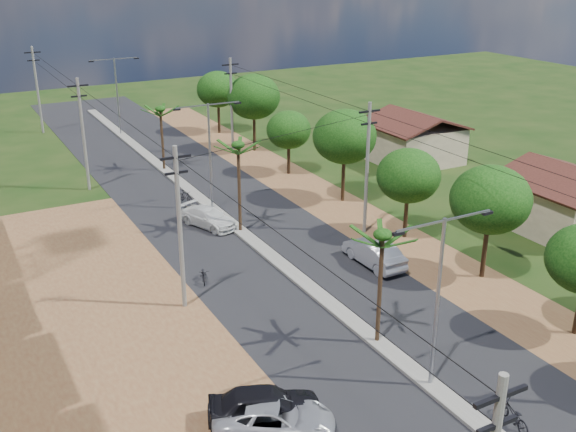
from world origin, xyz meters
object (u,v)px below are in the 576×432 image
(car_silver_mid, at_px, (374,254))
(car_parked_silver, at_px, (274,420))
(car_parked_dark, at_px, (265,406))
(car_white_far, at_px, (209,218))
(moto_rider_east, at_px, (513,415))

(car_silver_mid, relative_size, car_parked_silver, 0.97)
(car_parked_dark, bearing_deg, car_white_far, 4.66)
(car_parked_silver, bearing_deg, car_silver_mid, -18.81)
(car_white_far, relative_size, car_parked_dark, 0.98)
(car_parked_dark, relative_size, moto_rider_east, 2.37)
(car_silver_mid, height_order, car_white_far, car_silver_mid)
(car_silver_mid, relative_size, car_white_far, 1.04)
(moto_rider_east, bearing_deg, car_parked_dark, -19.00)
(car_white_far, height_order, moto_rider_east, car_white_far)
(car_parked_dark, distance_m, moto_rider_east, 10.04)
(car_silver_mid, bearing_deg, car_parked_silver, 40.29)
(car_silver_mid, height_order, moto_rider_east, car_silver_mid)
(car_white_far, bearing_deg, moto_rider_east, -105.29)
(car_silver_mid, xyz_separation_m, car_parked_silver, (-12.50, -10.91, -0.10))
(car_white_far, distance_m, moto_rider_east, 25.82)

